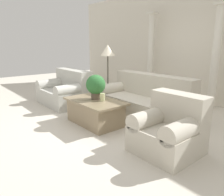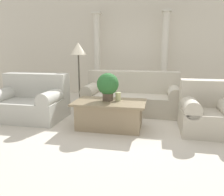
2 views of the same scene
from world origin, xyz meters
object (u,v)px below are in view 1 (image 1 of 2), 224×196
Objects in this scene: floor_lamp at (108,53)px; armchair at (169,129)px; loveseat at (66,91)px; coffee_table at (95,112)px; sofa_long at (146,99)px; potted_plant at (96,85)px.

armchair is (2.65, -0.95, -0.98)m from floor_lamp.
floor_lamp reaches higher than armchair.
loveseat is 1.49m from floor_lamp.
floor_lamp is 1.78× the size of armchair.
floor_lamp reaches higher than coffee_table.
loveseat is at bearing -132.04° from floor_lamp.
loveseat reaches higher than armchair.
sofa_long is 1.25m from coffee_table.
sofa_long reaches higher than coffee_table.
potted_plant is 1.78m from armchair.
floor_lamp is 2.98m from armchair.
floor_lamp is (-1.23, -0.11, 0.99)m from sofa_long.
loveseat is at bearing 170.88° from coffee_table.
floor_lamp reaches higher than sofa_long.
floor_lamp is at bearing 160.35° from armchair.
coffee_table is at bearing -48.80° from floor_lamp.
sofa_long is 2.45× the size of armchair.
coffee_table is at bearing -9.12° from loveseat.
coffee_table is 1.84m from floor_lamp.
potted_plant is (-0.31, -1.16, 0.42)m from sofa_long.
coffee_table is at bearing -102.08° from sofa_long.
sofa_long and loveseat have the same top height.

